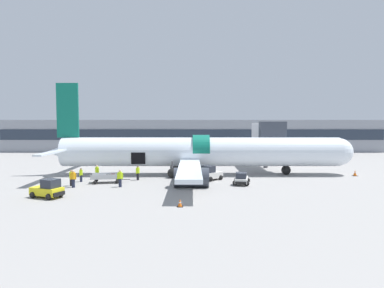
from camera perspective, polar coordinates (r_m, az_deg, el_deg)
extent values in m
plane|color=gray|center=(36.95, 0.23, -6.64)|extent=(500.00, 500.00, 0.00)
cube|color=gray|center=(78.79, 0.24, 1.47)|extent=(83.75, 11.42, 6.99)
cube|color=#232D3D|center=(73.01, 0.24, 1.56)|extent=(82.07, 0.16, 2.24)
cylinder|color=#4C4C51|center=(50.27, 12.45, -1.76)|extent=(0.60, 0.60, 3.82)
cube|color=silver|center=(50.07, 12.50, 1.90)|extent=(2.59, 9.00, 2.59)
cube|color=#333842|center=(46.27, 13.52, 1.73)|extent=(3.37, 1.60, 3.11)
cylinder|color=silver|center=(42.79, 1.76, -1.31)|extent=(34.51, 3.59, 3.59)
sphere|color=silver|center=(46.56, 23.51, -1.21)|extent=(3.41, 3.41, 3.41)
cone|color=silver|center=(45.72, -20.41, -1.22)|extent=(4.13, 3.31, 3.31)
cylinder|color=#0F6B56|center=(42.73, 1.76, -0.88)|extent=(2.07, 3.60, 3.60)
cube|color=#0F6B56|center=(45.35, -19.77, 5.29)|extent=(2.69, 0.28, 6.74)
cube|color=silver|center=(41.50, -21.77, -1.24)|extent=(0.95, 8.58, 0.20)
cube|color=silver|center=(49.53, -18.06, -0.38)|extent=(0.95, 8.58, 0.20)
cube|color=silver|center=(34.74, -0.17, -4.14)|extent=(2.27, 15.33, 0.40)
cube|color=silver|center=(51.04, -0.03, -1.59)|extent=(2.27, 15.33, 0.40)
cylinder|color=#333842|center=(34.84, 0.16, -5.59)|extent=(3.53, 1.97, 1.97)
cylinder|color=#333842|center=(51.16, 0.19, -2.58)|extent=(3.53, 1.97, 1.97)
cube|color=black|center=(41.58, -8.71, -2.37)|extent=(1.70, 0.12, 1.40)
cylinder|color=#56565B|center=(44.55, 15.67, -3.32)|extent=(0.22, 0.22, 1.41)
sphere|color=black|center=(44.64, 15.65, -4.21)|extent=(1.17, 1.17, 1.17)
cylinder|color=#56565B|center=(40.54, -3.05, -3.88)|extent=(0.22, 0.22, 1.41)
sphere|color=black|center=(40.64, -3.04, -4.86)|extent=(1.17, 1.17, 1.17)
cylinder|color=#56565B|center=(45.49, -2.68, -3.04)|extent=(0.22, 0.22, 1.41)
sphere|color=black|center=(45.58, -2.68, -3.91)|extent=(1.17, 1.17, 1.17)
cube|color=yellow|center=(32.94, -22.79, -7.21)|extent=(3.08, 2.40, 0.67)
cube|color=#232833|center=(32.47, -22.24, -6.08)|extent=(1.61, 1.60, 0.75)
cube|color=black|center=(31.96, -21.02, -7.75)|extent=(0.62, 1.22, 0.34)
sphere|color=black|center=(31.88, -22.50, -8.11)|extent=(0.56, 0.56, 0.56)
sphere|color=black|center=(32.80, -20.78, -7.73)|extent=(0.56, 0.56, 0.56)
sphere|color=black|center=(33.23, -24.74, -7.69)|extent=(0.56, 0.56, 0.56)
sphere|color=black|center=(34.11, -23.04, -7.35)|extent=(0.56, 0.56, 0.56)
cube|color=silver|center=(37.00, 8.51, -5.92)|extent=(1.79, 2.95, 0.49)
cube|color=#232833|center=(36.44, 8.47, -5.21)|extent=(1.30, 1.43, 0.59)
cube|color=black|center=(35.61, 8.36, -6.45)|extent=(1.13, 0.35, 0.24)
sphere|color=black|center=(36.16, 7.46, -6.46)|extent=(0.56, 0.56, 0.56)
sphere|color=black|center=(36.08, 9.36, -6.50)|extent=(0.56, 0.56, 0.56)
sphere|color=black|center=(37.99, 7.70, -5.96)|extent=(0.56, 0.56, 0.56)
sphere|color=black|center=(37.92, 9.50, -6.00)|extent=(0.56, 0.56, 0.56)
cube|color=silver|center=(39.33, 3.44, -5.16)|extent=(2.82, 2.74, 0.68)
cube|color=#232833|center=(38.93, 3.00, -4.19)|extent=(1.67, 1.69, 0.75)
cube|color=black|center=(38.48, 2.10, -5.56)|extent=(1.00, 1.09, 0.34)
sphere|color=black|center=(39.32, 1.84, -5.59)|extent=(0.56, 0.56, 0.56)
sphere|color=black|center=(38.31, 3.33, -5.85)|extent=(0.56, 0.56, 0.56)
sphere|color=black|center=(40.46, 3.54, -5.33)|extent=(0.56, 0.56, 0.56)
sphere|color=black|center=(39.47, 5.03, -5.57)|extent=(0.56, 0.56, 0.56)
cube|color=#B7BABF|center=(38.62, -13.81, -5.52)|extent=(3.51, 2.07, 0.05)
cube|color=#B7BABF|center=(38.49, -11.40, -5.13)|extent=(0.32, 1.53, 0.47)
cube|color=#B7BABF|center=(37.85, -13.90, -5.31)|extent=(3.20, 0.60, 0.47)
cube|color=#B7BABF|center=(39.31, -13.74, -4.97)|extent=(3.20, 0.60, 0.47)
cube|color=#333338|center=(38.55, -10.68, -5.82)|extent=(0.90, 0.23, 0.06)
sphere|color=black|center=(37.85, -12.14, -6.17)|extent=(0.40, 0.40, 0.40)
sphere|color=black|center=(39.36, -12.03, -5.79)|extent=(0.40, 0.40, 0.40)
sphere|color=black|center=(38.03, -15.64, -6.18)|extent=(0.40, 0.40, 0.40)
sphere|color=black|center=(39.54, -15.40, -5.80)|extent=(0.40, 0.40, 0.40)
cube|color=#14472D|center=(38.65, -12.08, -5.19)|extent=(0.56, 0.35, 0.35)
cube|color=black|center=(38.46, -13.45, -5.20)|extent=(0.49, 0.24, 0.42)
cube|color=#4C1E1E|center=(38.32, -12.80, -5.19)|extent=(0.53, 0.38, 0.47)
cylinder|color=black|center=(37.83, -19.22, -5.99)|extent=(0.32, 0.32, 0.81)
cylinder|color=#CCE523|center=(37.72, -19.25, -4.90)|extent=(0.41, 0.41, 0.64)
sphere|color=#9E7556|center=(37.66, -19.26, -4.25)|extent=(0.22, 0.22, 0.22)
cylinder|color=#CCE523|center=(37.53, -19.39, -5.05)|extent=(0.13, 0.13, 0.59)
cylinder|color=#CCE523|center=(37.93, -19.10, -4.95)|extent=(0.13, 0.13, 0.59)
cylinder|color=#1E2338|center=(35.86, -11.63, -6.34)|extent=(0.38, 0.38, 0.86)
cylinder|color=#B7E019|center=(35.74, -11.65, -5.12)|extent=(0.49, 0.49, 0.68)
sphere|color=tan|center=(35.67, -11.66, -4.39)|extent=(0.24, 0.24, 0.24)
cylinder|color=#B7E019|center=(35.74, -12.03, -5.25)|extent=(0.16, 0.16, 0.62)
cylinder|color=#B7E019|center=(35.76, -11.26, -5.23)|extent=(0.16, 0.16, 0.62)
cylinder|color=#1E2338|center=(40.01, -17.74, -5.48)|extent=(0.34, 0.34, 0.75)
cylinder|color=#B7E019|center=(39.91, -17.76, -4.53)|extent=(0.44, 0.44, 0.59)
sphere|color=brown|center=(39.86, -17.77, -3.97)|extent=(0.21, 0.21, 0.21)
cylinder|color=#B7E019|center=(40.09, -17.59, -4.59)|extent=(0.14, 0.14, 0.54)
cylinder|color=#B7E019|center=(39.75, -17.93, -4.66)|extent=(0.14, 0.14, 0.54)
cylinder|color=black|center=(39.65, -8.77, -5.38)|extent=(0.41, 0.41, 0.80)
cylinder|color=#B7E019|center=(39.54, -8.78, -4.36)|extent=(0.52, 0.52, 0.63)
sphere|color=brown|center=(39.49, -8.78, -3.74)|extent=(0.22, 0.22, 0.22)
cylinder|color=#B7E019|center=(39.39, -9.00, -4.49)|extent=(0.17, 0.17, 0.58)
cylinder|color=#B7E019|center=(39.72, -8.56, -4.42)|extent=(0.17, 0.17, 0.58)
cylinder|color=#1E2338|center=(36.86, -18.91, -6.19)|extent=(0.33, 0.33, 0.86)
cylinder|color=orange|center=(36.73, -18.94, -5.01)|extent=(0.42, 0.42, 0.68)
sphere|color=tan|center=(36.67, -18.95, -4.30)|extent=(0.24, 0.24, 0.24)
cylinder|color=orange|center=(36.67, -18.58, -5.13)|extent=(0.13, 0.13, 0.63)
cylinder|color=orange|center=(36.82, -19.29, -5.11)|extent=(0.13, 0.13, 0.63)
cylinder|color=black|center=(41.18, -15.28, -5.13)|extent=(0.40, 0.40, 0.80)
cylinder|color=#B7E019|center=(41.08, -15.30, -4.14)|extent=(0.51, 0.51, 0.63)
sphere|color=beige|center=(41.02, -15.31, -3.55)|extent=(0.22, 0.22, 0.22)
cylinder|color=#B7E019|center=(40.93, -15.07, -4.26)|extent=(0.16, 0.16, 0.58)
cylinder|color=#B7E019|center=(41.25, -15.52, -4.21)|extent=(0.16, 0.16, 0.58)
cube|color=black|center=(46.75, 25.77, -4.80)|extent=(0.58, 0.58, 0.03)
cone|color=orange|center=(46.70, 25.78, -4.39)|extent=(0.43, 0.43, 0.70)
cylinder|color=white|center=(46.70, 25.78, -4.35)|extent=(0.25, 0.25, 0.08)
cube|color=black|center=(27.29, -1.77, -10.38)|extent=(0.48, 0.48, 0.03)
cone|color=orange|center=(27.22, -1.77, -9.78)|extent=(0.36, 0.36, 0.62)
cylinder|color=white|center=(27.22, -1.77, -9.71)|extent=(0.21, 0.21, 0.07)
cube|color=black|center=(35.43, 2.21, -7.08)|extent=(0.63, 0.63, 0.03)
cone|color=orange|center=(35.37, 2.22, -6.53)|extent=(0.47, 0.47, 0.72)
cylinder|color=white|center=(35.36, 2.22, -6.47)|extent=(0.27, 0.27, 0.09)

